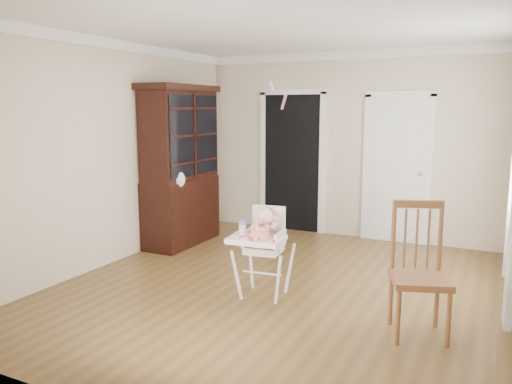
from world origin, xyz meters
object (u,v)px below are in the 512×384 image
at_px(high_chair, 264,241).
at_px(sippy_cup, 242,228).
at_px(china_cabinet, 181,166).
at_px(dining_chair, 419,274).
at_px(cake, 259,234).

height_order(high_chair, sippy_cup, high_chair).
bearing_deg(high_chair, china_cabinet, 139.36).
relative_size(china_cabinet, dining_chair, 1.97).
distance_m(cake, dining_chair, 1.49).
xyz_separation_m(high_chair, china_cabinet, (-1.91, 1.33, 0.53)).
bearing_deg(china_cabinet, high_chair, -34.92).
xyz_separation_m(high_chair, sippy_cup, (-0.17, -0.13, 0.15)).
distance_m(high_chair, cake, 0.25).
bearing_deg(china_cabinet, cake, -38.16).
xyz_separation_m(cake, china_cabinet, (-1.96, 1.54, 0.41)).
xyz_separation_m(high_chair, dining_chair, (1.53, -0.21, -0.05)).
bearing_deg(high_chair, cake, -81.30).
bearing_deg(cake, sippy_cup, 160.61).
distance_m(china_cabinet, dining_chair, 3.82).
bearing_deg(cake, china_cabinet, 141.84).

